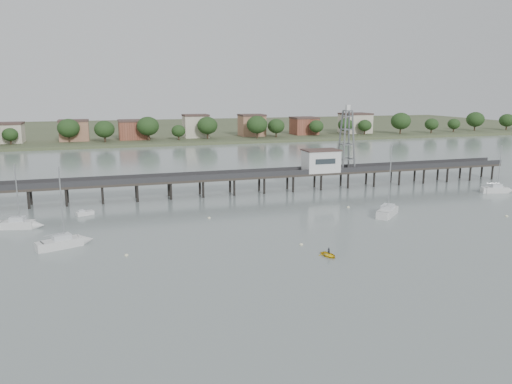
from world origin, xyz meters
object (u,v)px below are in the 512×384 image
sailboat_a (70,242)px  white_tender (84,213)px  sailboat_c (389,210)px  sailboat_b (24,225)px  lattice_tower (347,141)px  sailboat_e (500,190)px  pier (217,178)px  yellow_dinghy (329,256)px

sailboat_a → white_tender: bearing=63.8°
sailboat_c → sailboat_b: bearing=128.4°
lattice_tower → white_tender: 61.10m
lattice_tower → sailboat_c: size_ratio=1.12×
lattice_tower → sailboat_e: size_ratio=1.38×
sailboat_c → sailboat_e: bearing=-27.4°
pier → sailboat_b: (-37.21, -16.91, -3.14)m
lattice_tower → sailboat_b: lattice_tower is taller
sailboat_c → sailboat_a: bearing=140.0°
white_tender → sailboat_a: bearing=-116.0°
pier → yellow_dinghy: pier is taller
sailboat_c → yellow_dinghy: sailboat_c is taller
sailboat_b → sailboat_a: size_ratio=0.91×
sailboat_a → sailboat_e: (91.29, 13.00, 0.01)m
pier → sailboat_b: 40.99m
sailboat_a → pier: bearing=23.8°
sailboat_a → white_tender: (1.56, 19.02, -0.27)m
yellow_dinghy → sailboat_c: bearing=29.3°
lattice_tower → yellow_dinghy: bearing=-119.6°
pier → sailboat_b: sailboat_b is taller
pier → sailboat_c: bearing=-44.0°
sailboat_a → sailboat_e: bearing=-13.4°
sailboat_c → sailboat_a: 56.64m
lattice_tower → sailboat_a: (-60.78, -29.57, -10.46)m
lattice_tower → sailboat_c: lattice_tower is taller
sailboat_a → sailboat_b: bearing=100.6°
sailboat_c → sailboat_e: 36.10m
sailboat_e → white_tender: size_ratio=3.31×
sailboat_c → sailboat_b: sailboat_c is taller
sailboat_a → lattice_tower: bearing=4.5°
sailboat_e → white_tender: 89.93m
sailboat_b → sailboat_a: bearing=-45.0°
pier → white_tender: 29.85m
sailboat_c → lattice_tower: bearing=37.7°
sailboat_b → lattice_tower: bearing=26.7°
lattice_tower → white_tender: size_ratio=4.56×
pier → sailboat_b: size_ratio=12.97×
sailboat_c → sailboat_e: size_ratio=1.23×
pier → sailboat_a: (-29.28, -29.57, -3.15)m
sailboat_e → yellow_dinghy: size_ratio=3.86×
pier → sailboat_a: 41.73m
sailboat_b → yellow_dinghy: 51.51m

